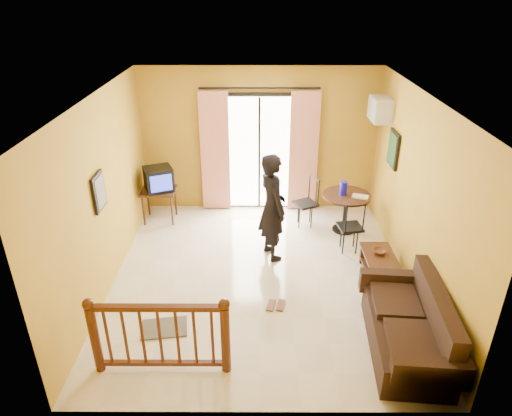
{
  "coord_description": "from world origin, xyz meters",
  "views": [
    {
      "loc": [
        -0.04,
        -5.9,
        4.15
      ],
      "look_at": [
        -0.06,
        0.2,
        1.1
      ],
      "focal_mm": 32.0,
      "sensor_mm": 36.0,
      "label": 1
    }
  ],
  "objects_px": {
    "television": "(159,179)",
    "standing_person": "(272,207)",
    "coffee_table": "(379,263)",
    "dining_table": "(346,202)",
    "sofa": "(411,328)"
  },
  "relations": [
    {
      "from": "television",
      "to": "standing_person",
      "type": "relative_size",
      "value": 0.35
    },
    {
      "from": "coffee_table",
      "to": "standing_person",
      "type": "height_order",
      "value": "standing_person"
    },
    {
      "from": "dining_table",
      "to": "coffee_table",
      "type": "relative_size",
      "value": 1.03
    },
    {
      "from": "television",
      "to": "coffee_table",
      "type": "distance_m",
      "value": 4.21
    },
    {
      "from": "dining_table",
      "to": "standing_person",
      "type": "xyz_separation_m",
      "value": [
        -1.36,
        -0.86,
        0.33
      ]
    },
    {
      "from": "dining_table",
      "to": "sofa",
      "type": "relative_size",
      "value": 0.46
    },
    {
      "from": "television",
      "to": "dining_table",
      "type": "bearing_deg",
      "value": -29.64
    },
    {
      "from": "television",
      "to": "coffee_table",
      "type": "bearing_deg",
      "value": -49.85
    },
    {
      "from": "dining_table",
      "to": "television",
      "type": "bearing_deg",
      "value": 173.51
    },
    {
      "from": "sofa",
      "to": "standing_person",
      "type": "bearing_deg",
      "value": 131.75
    },
    {
      "from": "dining_table",
      "to": "standing_person",
      "type": "height_order",
      "value": "standing_person"
    },
    {
      "from": "sofa",
      "to": "standing_person",
      "type": "height_order",
      "value": "standing_person"
    },
    {
      "from": "coffee_table",
      "to": "sofa",
      "type": "height_order",
      "value": "sofa"
    },
    {
      "from": "television",
      "to": "standing_person",
      "type": "height_order",
      "value": "standing_person"
    },
    {
      "from": "sofa",
      "to": "television",
      "type": "bearing_deg",
      "value": 141.92
    }
  ]
}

